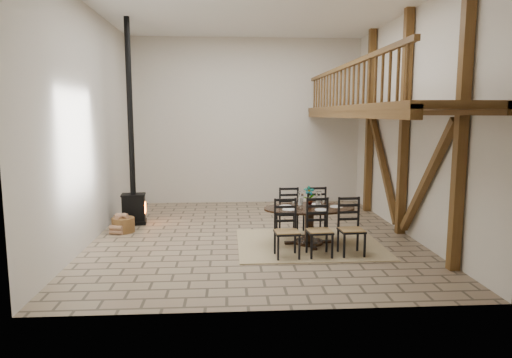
{
  "coord_description": "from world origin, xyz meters",
  "views": [
    {
      "loc": [
        -0.58,
        -10.02,
        2.71
      ],
      "look_at": [
        0.08,
        0.4,
        1.24
      ],
      "focal_mm": 32.0,
      "sensor_mm": 36.0,
      "label": 1
    }
  ],
  "objects": [
    {
      "name": "dining_table",
      "position": [
        1.13,
        -0.89,
        0.43
      ],
      "size": [
        1.98,
        2.2,
        1.23
      ],
      "rotation": [
        0.0,
        0.0,
        0.05
      ],
      "color": "black",
      "rests_on": "ground"
    },
    {
      "name": "rug",
      "position": [
        1.12,
        -0.77,
        0.01
      ],
      "size": [
        3.0,
        2.5,
        0.02
      ],
      "primitive_type": "cube",
      "color": "tan",
      "rests_on": "ground"
    },
    {
      "name": "log_basket",
      "position": [
        -3.01,
        0.5,
        0.19
      ],
      "size": [
        0.52,
        0.52,
        0.43
      ],
      "rotation": [
        0.0,
        0.0,
        0.15
      ],
      "color": "brown",
      "rests_on": "ground"
    },
    {
      "name": "wood_stove",
      "position": [
        -2.92,
        1.3,
        1.15
      ],
      "size": [
        0.64,
        0.52,
        5.0
      ],
      "rotation": [
        0.0,
        0.0,
        0.12
      ],
      "color": "black",
      "rests_on": "ground"
    },
    {
      "name": "ground",
      "position": [
        0.0,
        0.0,
        0.0
      ],
      "size": [
        8.0,
        8.0,
        0.0
      ],
      "primitive_type": "plane",
      "color": "#8C785D",
      "rests_on": "ground"
    },
    {
      "name": "room_shell",
      "position": [
        1.19,
        0.0,
        3.01
      ],
      "size": [
        7.02,
        8.02,
        5.01
      ],
      "color": "beige",
      "rests_on": "ground"
    },
    {
      "name": "log_stack",
      "position": [
        -3.11,
        0.31,
        0.11
      ],
      "size": [
        0.36,
        0.29,
        0.21
      ],
      "rotation": [
        0.0,
        0.0,
        -0.29
      ],
      "color": "#A27B5A",
      "rests_on": "ground"
    }
  ]
}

